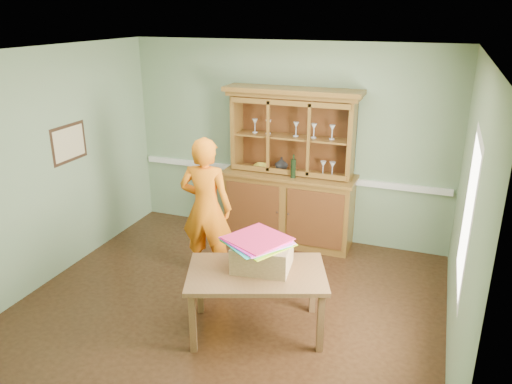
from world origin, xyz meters
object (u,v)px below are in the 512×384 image
at_px(dining_table, 257,279).
at_px(cardboard_box, 262,256).
at_px(person, 206,208).
at_px(china_hutch, 290,190).

distance_m(dining_table, cardboard_box, 0.23).
bearing_deg(cardboard_box, person, 140.94).
xyz_separation_m(cardboard_box, person, (-0.99, 0.81, 0.06)).
distance_m(cardboard_box, person, 1.28).
xyz_separation_m(china_hutch, cardboard_box, (0.33, -2.04, 0.05)).
relative_size(cardboard_box, person, 0.32).
bearing_deg(person, china_hutch, -124.75).
height_order(china_hutch, dining_table, china_hutch).
distance_m(dining_table, person, 1.35).
bearing_deg(china_hutch, cardboard_box, -80.83).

